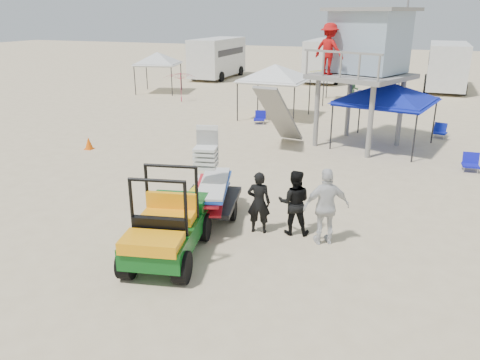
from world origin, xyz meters
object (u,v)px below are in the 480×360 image
(man_left, at_px, (259,202))
(canopy_blue, at_px, (388,85))
(surf_trailer, at_px, (209,187))
(utility_cart, at_px, (165,220))
(lifeguard_tower, at_px, (362,47))

(man_left, xyz_separation_m, canopy_blue, (2.18, 9.63, 1.73))
(surf_trailer, distance_m, canopy_blue, 10.17)
(utility_cart, bearing_deg, surf_trailer, 89.90)
(surf_trailer, bearing_deg, canopy_blue, 68.36)
(utility_cart, relative_size, surf_trailer, 1.06)
(canopy_blue, bearing_deg, man_left, -102.77)
(man_left, xyz_separation_m, lifeguard_tower, (1.05, 9.45, 3.19))
(utility_cart, relative_size, canopy_blue, 0.72)
(surf_trailer, bearing_deg, lifeguard_tower, 74.29)
(canopy_blue, bearing_deg, lifeguard_tower, -170.80)
(utility_cart, bearing_deg, man_left, 53.22)
(surf_trailer, bearing_deg, man_left, -11.17)
(utility_cart, bearing_deg, canopy_blue, 72.38)
(man_left, relative_size, lifeguard_tower, 0.30)
(lifeguard_tower, bearing_deg, surf_trailer, -105.71)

